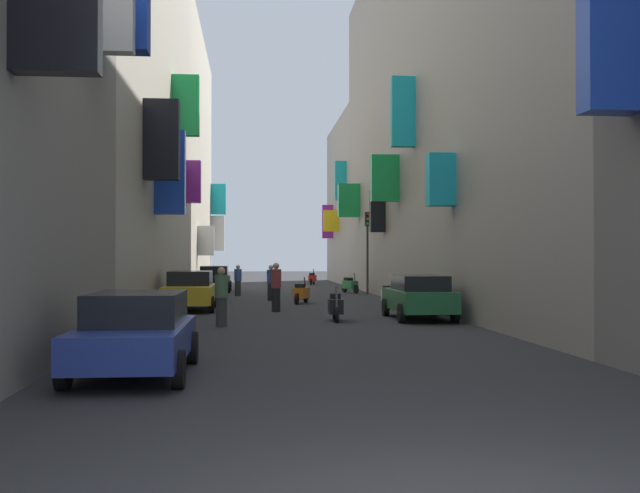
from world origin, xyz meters
TOP-DOWN VIEW (x-y plane):
  - ground_plane at (0.00, 30.00)m, footprint 140.00×140.00m
  - building_left_mid_a at (-7.99, 25.73)m, footprint 7.18×23.36m
  - building_left_mid_b at (-7.99, 48.72)m, footprint 7.27×22.59m
  - building_right_mid_a at (7.99, 26.65)m, footprint 7.31×36.69m
  - building_right_mid_b at (7.99, 52.49)m, footprint 7.15×15.01m
  - parked_car_black at (-3.67, 38.24)m, footprint 1.90×3.93m
  - parked_car_yellow at (-3.84, 23.19)m, footprint 1.93×4.27m
  - parked_car_green at (3.82, 18.30)m, footprint 1.84×4.16m
  - parked_car_blue at (-3.49, 7.44)m, footprint 1.89×4.19m
  - scooter_green at (3.93, 36.31)m, footprint 0.80×1.81m
  - scooter_white at (3.92, 24.17)m, footprint 0.47×1.86m
  - scooter_orange at (0.59, 26.88)m, footprint 0.80×1.89m
  - scooter_black at (1.09, 18.01)m, footprint 0.49×1.84m
  - scooter_red at (2.81, 48.65)m, footprint 0.67×1.75m
  - scooter_blue at (-3.21, 33.00)m, footprint 0.58×1.89m
  - pedestrian_crossing at (-2.41, 16.37)m, footprint 0.45×0.45m
  - pedestrian_near_left at (-0.65, 22.11)m, footprint 0.42×0.42m
  - pedestrian_near_right at (-0.65, 29.11)m, footprint 0.47×0.47m
  - pedestrian_mid_street at (-2.24, 33.63)m, footprint 0.53×0.53m
  - traffic_light_near_corner at (4.59, 34.20)m, footprint 0.26×0.34m

SIDE VIEW (x-z plane):
  - ground_plane at x=0.00m, z-range 0.00..0.00m
  - scooter_red at x=2.81m, z-range -0.10..1.03m
  - scooter_black at x=1.09m, z-range -0.10..1.03m
  - scooter_white at x=3.92m, z-range -0.10..1.03m
  - scooter_green at x=3.93m, z-range -0.10..1.03m
  - scooter_blue at x=-3.21m, z-range -0.10..1.03m
  - scooter_orange at x=0.59m, z-range -0.10..1.03m
  - parked_car_blue at x=-3.49m, z-range 0.04..1.44m
  - parked_car_green at x=3.82m, z-range 0.04..1.46m
  - parked_car_black at x=-3.67m, z-range 0.03..1.52m
  - parked_car_yellow at x=-3.84m, z-range 0.04..1.51m
  - pedestrian_mid_street at x=-2.24m, z-range -0.01..1.59m
  - pedestrian_near_right at x=-0.65m, z-range -0.01..1.63m
  - pedestrian_crossing at x=-2.41m, z-range 0.00..1.71m
  - pedestrian_near_left at x=-0.65m, z-range 0.00..1.80m
  - traffic_light_near_corner at x=4.59m, z-range 0.79..5.18m
  - building_right_mid_b at x=7.99m, z-range 0.00..12.46m
  - building_left_mid_b at x=-7.99m, z-range -0.01..17.70m
  - building_right_mid_a at x=7.99m, z-range -0.01..18.30m
  - building_left_mid_a at x=-7.99m, z-range -0.01..19.58m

